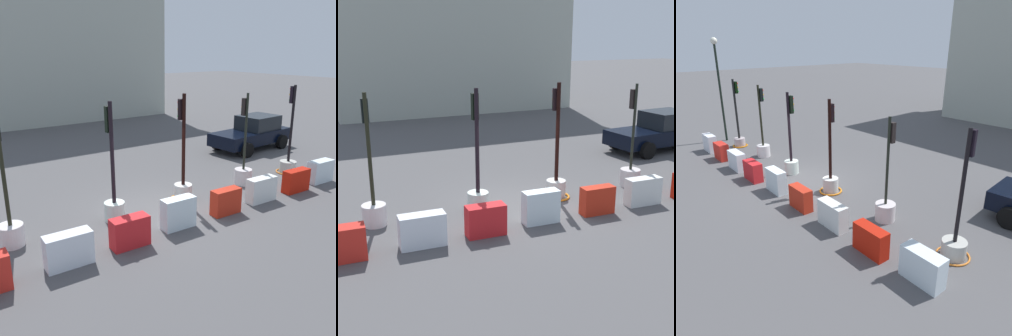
# 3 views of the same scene
# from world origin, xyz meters

# --- Properties ---
(ground_plane) EXTENTS (120.00, 120.00, 0.00)m
(ground_plane) POSITION_xyz_m (0.00, 0.00, 0.00)
(ground_plane) COLOR #504E50
(traffic_light_1) EXTENTS (0.64, 0.64, 3.54)m
(traffic_light_1) POSITION_xyz_m (-4.15, 0.36, 0.68)
(traffic_light_1) COLOR silver
(traffic_light_1) RESTS_ON ground_plane
(traffic_light_2) EXTENTS (0.61, 0.61, 3.52)m
(traffic_light_2) POSITION_xyz_m (-1.27, 0.18, 0.78)
(traffic_light_2) COLOR silver
(traffic_light_2) RESTS_ON ground_plane
(traffic_light_3) EXTENTS (0.88, 0.88, 3.55)m
(traffic_light_3) POSITION_xyz_m (1.34, 0.25, 0.65)
(traffic_light_3) COLOR silver
(traffic_light_3) RESTS_ON ground_plane
(traffic_light_4) EXTENTS (0.65, 0.65, 3.40)m
(traffic_light_4) POSITION_xyz_m (4.17, 0.22, 0.61)
(traffic_light_4) COLOR silver
(traffic_light_4) RESTS_ON ground_plane
(construction_barrier_1) EXTENTS (0.98, 0.47, 0.81)m
(construction_barrier_1) POSITION_xyz_m (-5.10, -1.42, 0.40)
(construction_barrier_1) COLOR red
(construction_barrier_1) RESTS_ON ground_plane
(construction_barrier_2) EXTENTS (1.13, 0.46, 0.82)m
(construction_barrier_2) POSITION_xyz_m (-3.31, -1.43, 0.41)
(construction_barrier_2) COLOR white
(construction_barrier_2) RESTS_ON ground_plane
(construction_barrier_3) EXTENTS (1.02, 0.47, 0.80)m
(construction_barrier_3) POSITION_xyz_m (-1.69, -1.46, 0.40)
(construction_barrier_3) COLOR red
(construction_barrier_3) RESTS_ON ground_plane
(construction_barrier_4) EXTENTS (1.01, 0.43, 0.90)m
(construction_barrier_4) POSITION_xyz_m (-0.04, -1.33, 0.45)
(construction_barrier_4) COLOR silver
(construction_barrier_4) RESTS_ON ground_plane
(construction_barrier_5) EXTENTS (0.98, 0.41, 0.80)m
(construction_barrier_5) POSITION_xyz_m (1.73, -1.40, 0.40)
(construction_barrier_5) COLOR red
(construction_barrier_5) RESTS_ON ground_plane
(construction_barrier_6) EXTENTS (1.11, 0.43, 0.83)m
(construction_barrier_6) POSITION_xyz_m (3.39, -1.35, 0.41)
(construction_barrier_6) COLOR silver
(construction_barrier_6) RESTS_ON ground_plane
(car_black_sedan) EXTENTS (4.53, 2.40, 1.67)m
(car_black_sedan) POSITION_xyz_m (8.50, 3.74, 0.82)
(car_black_sedan) COLOR black
(car_black_sedan) RESTS_ON ground_plane
(building_main_facade) EXTENTS (15.48, 7.66, 11.62)m
(building_main_facade) POSITION_xyz_m (3.82, 19.12, 5.84)
(building_main_facade) COLOR #A8AEA1
(building_main_facade) RESTS_ON ground_plane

